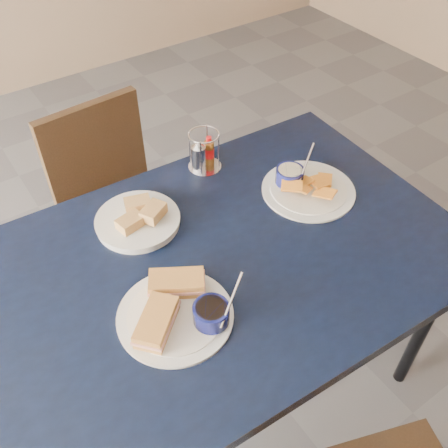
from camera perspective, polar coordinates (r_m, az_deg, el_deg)
ground at (r=2.02m, az=-8.26°, el=-18.25°), size 6.00×6.00×0.00m
dining_table at (r=1.43m, az=-0.08°, el=-5.07°), size 1.38×0.95×0.75m
chair_far at (r=2.01m, az=-12.35°, el=3.20°), size 0.43×0.41×0.85m
sandwich_plate at (r=1.25m, az=-5.27°, el=-9.63°), size 0.31×0.29×0.12m
plantain_plate at (r=1.60m, az=9.00°, el=4.42°), size 0.29×0.29×0.12m
bread_basket at (r=1.48m, az=-9.74°, el=0.51°), size 0.24×0.24×0.07m
condiment_caddy at (r=1.64m, az=-2.43°, el=8.00°), size 0.11×0.11×0.14m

